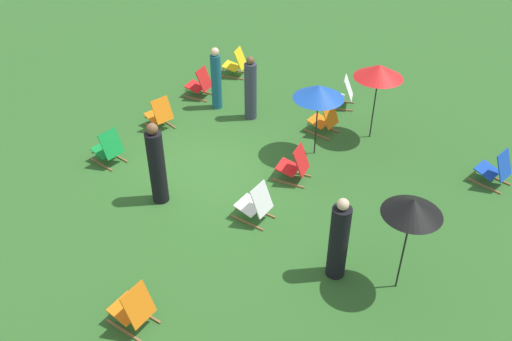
# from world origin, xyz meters

# --- Properties ---
(ground_plane) EXTENTS (40.00, 40.00, 0.00)m
(ground_plane) POSITION_xyz_m (0.00, 0.00, 0.00)
(ground_plane) COLOR #2D6026
(deckchair_0) EXTENTS (0.51, 0.78, 0.83)m
(deckchair_0) POSITION_xyz_m (0.81, 1.68, 0.37)
(deckchair_0) COLOR olive
(deckchair_0) RESTS_ON ground
(deckchair_1) EXTENTS (0.57, 0.81, 0.83)m
(deckchair_1) POSITION_xyz_m (0.84, -2.18, 0.37)
(deckchair_1) COLOR olive
(deckchair_1) RESTS_ON ground
(deckchair_3) EXTENTS (0.56, 0.81, 0.83)m
(deckchair_3) POSITION_xyz_m (-2.85, 1.43, 0.37)
(deckchair_3) COLOR olive
(deckchair_3) RESTS_ON ground
(deckchair_4) EXTENTS (0.69, 0.87, 0.83)m
(deckchair_4) POSITION_xyz_m (-4.30, 1.26, 0.37)
(deckchair_4) COLOR olive
(deckchair_4) RESTS_ON ground
(deckchair_5) EXTENTS (0.51, 0.78, 0.83)m
(deckchair_5) POSITION_xyz_m (4.00, 1.38, 0.37)
(deckchair_5) COLOR olive
(deckchair_5) RESTS_ON ground
(deckchair_6) EXTENTS (0.67, 0.86, 0.83)m
(deckchair_6) POSITION_xyz_m (-0.95, -2.17, 0.37)
(deckchair_6) COLOR olive
(deckchair_6) RESTS_ON ground
(deckchair_7) EXTENTS (0.55, 0.81, 0.83)m
(deckchair_7) POSITION_xyz_m (-2.80, -2.29, 0.37)
(deckchair_7) COLOR olive
(deckchair_7) RESTS_ON ground
(deckchair_8) EXTENTS (0.62, 0.84, 0.83)m
(deckchair_8) POSITION_xyz_m (-4.42, -2.16, 0.37)
(deckchair_8) COLOR olive
(deckchair_8) RESTS_ON ground
(deckchair_10) EXTENTS (0.66, 0.86, 0.83)m
(deckchair_10) POSITION_xyz_m (-2.82, 5.44, 0.37)
(deckchair_10) COLOR olive
(deckchair_10) RESTS_ON ground
(deckchair_11) EXTENTS (0.56, 0.81, 0.83)m
(deckchair_11) POSITION_xyz_m (-0.75, 1.72, 0.37)
(deckchair_11) COLOR olive
(deckchair_11) RESTS_ON ground
(umbrella_0) EXTENTS (0.96, 0.96, 1.91)m
(umbrella_0) POSITION_xyz_m (1.07, 4.67, 1.76)
(umbrella_0) COLOR black
(umbrella_0) RESTS_ON ground
(umbrella_1) EXTENTS (1.14, 1.14, 1.90)m
(umbrella_1) POSITION_xyz_m (-3.25, 2.48, 1.74)
(umbrella_1) COLOR black
(umbrella_1) RESTS_ON ground
(umbrella_2) EXTENTS (1.13, 1.13, 1.76)m
(umbrella_2) POSITION_xyz_m (-1.90, 1.64, 1.60)
(umbrella_2) COLOR black
(umbrella_2) RESTS_ON ground
(person_0) EXTENTS (0.47, 0.47, 1.67)m
(person_0) POSITION_xyz_m (1.34, 3.64, 0.78)
(person_0) COLOR black
(person_0) RESTS_ON ground
(person_1) EXTENTS (0.43, 0.43, 1.83)m
(person_1) POSITION_xyz_m (1.31, -0.31, 0.86)
(person_1) COLOR black
(person_1) RESTS_ON ground
(person_2) EXTENTS (0.42, 0.42, 1.68)m
(person_2) POSITION_xyz_m (-2.54, -0.50, 0.79)
(person_2) COLOR #333847
(person_2) RESTS_ON ground
(person_3) EXTENTS (0.29, 0.29, 1.68)m
(person_3) POSITION_xyz_m (-2.54, -1.55, 0.81)
(person_3) COLOR #195972
(person_3) RESTS_ON ground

